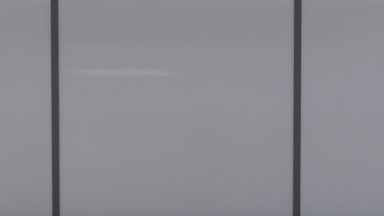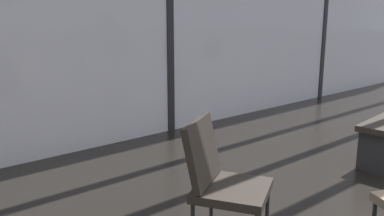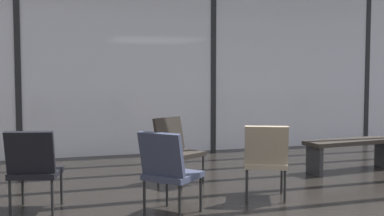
% 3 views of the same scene
% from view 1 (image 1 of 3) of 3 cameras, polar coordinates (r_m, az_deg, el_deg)
% --- Properties ---
extents(glass_curtain_wall, '(14.00, 0.08, 3.56)m').
position_cam_1_polar(glass_curtain_wall, '(5.72, -20.27, 1.77)').
color(glass_curtain_wall, silver).
rests_on(glass_curtain_wall, ground).
extents(window_mullion_1, '(0.10, 0.12, 3.56)m').
position_cam_1_polar(window_mullion_1, '(5.72, -20.27, 1.77)').
color(window_mullion_1, black).
rests_on(window_mullion_1, ground).
extents(window_mullion_2, '(0.10, 0.12, 3.56)m').
position_cam_1_polar(window_mullion_2, '(5.56, 15.87, 1.82)').
color(window_mullion_2, black).
rests_on(window_mullion_2, ground).
extents(parked_airplane, '(14.16, 4.22, 4.22)m').
position_cam_1_polar(parked_airplane, '(10.36, -9.19, 3.35)').
color(parked_airplane, '#B2BCD6').
rests_on(parked_airplane, ground).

